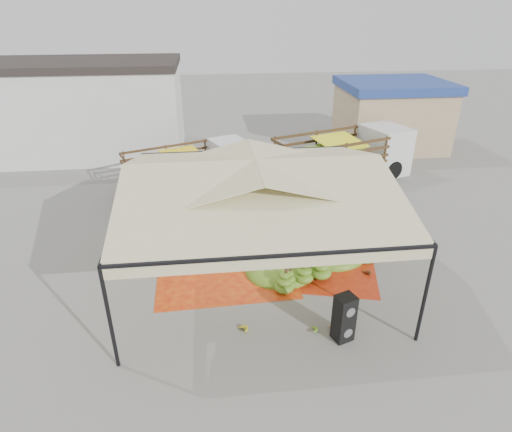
{
  "coord_description": "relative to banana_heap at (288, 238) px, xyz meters",
  "views": [
    {
      "loc": [
        -1.42,
        -12.44,
        8.35
      ],
      "look_at": [
        0.2,
        1.5,
        1.3
      ],
      "focal_mm": 30.0,
      "sensor_mm": 36.0,
      "label": 1
    }
  ],
  "objects": [
    {
      "name": "hand_yellow_b",
      "position": [
        -2.04,
        -3.99,
        -0.55
      ],
      "size": [
        0.63,
        0.58,
        0.23
      ],
      "primitive_type": "ellipsoid",
      "rotation": [
        0.0,
        0.0,
        0.45
      ],
      "color": "gold",
      "rests_on": "ground"
    },
    {
      "name": "vendor",
      "position": [
        -0.0,
        1.88,
        0.14
      ],
      "size": [
        0.68,
        0.57,
        1.6
      ],
      "primitive_type": "imported",
      "rotation": [
        0.0,
        0.0,
        3.51
      ],
      "color": "gray",
      "rests_on": "ground"
    },
    {
      "name": "tarp_right",
      "position": [
        0.9,
        -0.39,
        -0.66
      ],
      "size": [
        5.26,
        5.41,
        0.01
      ],
      "primitive_type": "cube",
      "rotation": [
        0.0,
        0.0,
        -0.25
      ],
      "color": "red",
      "rests_on": "ground"
    },
    {
      "name": "hand_red_a",
      "position": [
        -0.56,
        -1.72,
        -0.58
      ],
      "size": [
        0.47,
        0.42,
        0.18
      ],
      "primitive_type": "ellipsoid",
      "rotation": [
        0.0,
        0.0,
        -0.3
      ],
      "color": "#602C16",
      "rests_on": "ground"
    },
    {
      "name": "hand_red_b",
      "position": [
        2.41,
        -1.7,
        -0.56
      ],
      "size": [
        0.56,
        0.51,
        0.2
      ],
      "primitive_type": "ellipsoid",
      "rotation": [
        0.0,
        0.0,
        0.42
      ],
      "color": "#5E2F15",
      "rests_on": "ground"
    },
    {
      "name": "truck_right",
      "position": [
        4.48,
        7.07,
        0.86
      ],
      "size": [
        7.61,
        4.75,
        2.47
      ],
      "rotation": [
        0.0,
        0.0,
        0.35
      ],
      "color": "#462C17",
      "rests_on": "ground"
    },
    {
      "name": "banana_heap",
      "position": [
        0.0,
        0.0,
        0.0
      ],
      "size": [
        7.56,
        6.89,
        1.33
      ],
      "primitive_type": "ellipsoid",
      "rotation": [
        0.0,
        0.0,
        0.35
      ],
      "color": "#4C7D1A",
      "rests_on": "ground"
    },
    {
      "name": "banana_leaves",
      "position": [
        -4.92,
        -0.77,
        -0.66
      ],
      "size": [
        0.96,
        1.36,
        3.7
      ],
      "primitive_type": null,
      "color": "#20771F",
      "rests_on": "ground"
    },
    {
      "name": "building_white",
      "position": [
        -11.29,
        13.14,
        2.05
      ],
      "size": [
        14.3,
        6.3,
        5.4
      ],
      "color": "silver",
      "rests_on": "ground"
    },
    {
      "name": "building_tan",
      "position": [
        8.71,
        12.14,
        1.41
      ],
      "size": [
        6.3,
        5.3,
        4.1
      ],
      "color": "tan",
      "rests_on": "ground"
    },
    {
      "name": "hanging_bunches",
      "position": [
        -1.39,
        -2.36,
        1.96
      ],
      "size": [
        3.24,
        0.24,
        0.2
      ],
      "color": "#397618",
      "rests_on": "ground"
    },
    {
      "name": "truck_left",
      "position": [
        -3.44,
        6.87,
        0.62
      ],
      "size": [
        6.39,
        4.22,
        2.08
      ],
      "rotation": [
        0.0,
        0.0,
        0.39
      ],
      "color": "#513B1B",
      "rests_on": "ground"
    },
    {
      "name": "ground",
      "position": [
        -1.29,
        -0.86,
        -0.66
      ],
      "size": [
        90.0,
        90.0,
        0.0
      ],
      "primitive_type": "plane",
      "color": "slate",
      "rests_on": "ground"
    },
    {
      "name": "hand_yellow_a",
      "position": [
        0.45,
        -4.23,
        -0.56
      ],
      "size": [
        0.47,
        0.4,
        0.2
      ],
      "primitive_type": "ellipsoid",
      "rotation": [
        0.0,
        0.0,
        -0.07
      ],
      "color": "gold",
      "rests_on": "ground"
    },
    {
      "name": "hand_green",
      "position": [
        -0.05,
        -4.19,
        -0.57
      ],
      "size": [
        0.44,
        0.37,
        0.19
      ],
      "primitive_type": "ellipsoid",
      "rotation": [
        0.0,
        0.0,
        -0.06
      ],
      "color": "#397E1A",
      "rests_on": "ground"
    },
    {
      "name": "canopy_tent",
      "position": [
        -1.29,
        -0.86,
        2.64
      ],
      "size": [
        8.1,
        8.1,
        4.0
      ],
      "color": "black",
      "rests_on": "ground"
    },
    {
      "name": "speaker_stack",
      "position": [
        0.7,
        -4.56,
        0.04
      ],
      "size": [
        0.63,
        0.59,
        1.41
      ],
      "rotation": [
        0.0,
        0.0,
        0.35
      ],
      "color": "black",
      "rests_on": "ground"
    },
    {
      "name": "tarp_left",
      "position": [
        -2.35,
        -0.6,
        -0.66
      ],
      "size": [
        4.75,
        4.54,
        0.01
      ],
      "primitive_type": "cube",
      "rotation": [
        0.0,
        0.0,
        0.03
      ],
      "color": "orange",
      "rests_on": "ground"
    }
  ]
}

